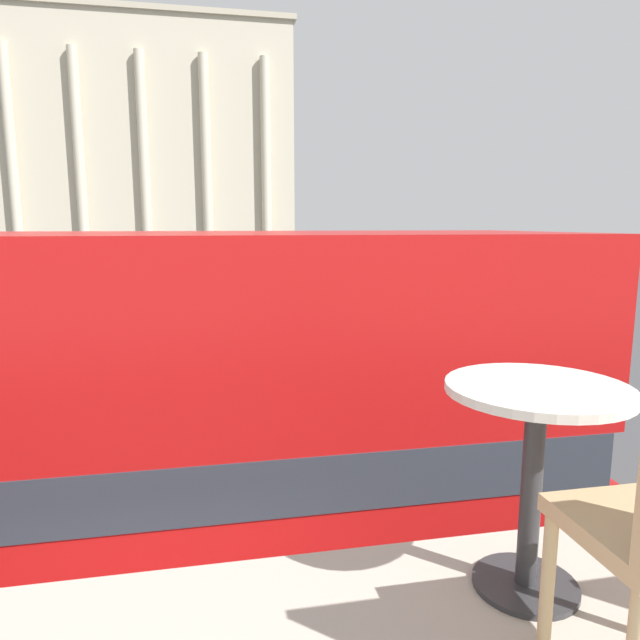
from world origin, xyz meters
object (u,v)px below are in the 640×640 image
(cafe_dining_table, at_px, (534,441))
(traffic_light_mid, at_px, (269,278))
(plaza_building_left, at_px, (150,149))
(pedestrian_blue, at_px, (301,280))
(pedestrian_white, at_px, (212,296))
(traffic_light_near, at_px, (235,313))
(pedestrian_red, at_px, (328,281))
(pedestrian_grey, at_px, (103,327))
(traffic_light_far, at_px, (125,269))

(cafe_dining_table, xyz_separation_m, traffic_light_mid, (1.15, 19.10, -1.24))
(plaza_building_left, xyz_separation_m, pedestrian_blue, (10.90, -27.03, -10.75))
(plaza_building_left, xyz_separation_m, traffic_light_mid, (7.49, -40.75, -9.31))
(cafe_dining_table, height_order, traffic_light_mid, cafe_dining_table)
(traffic_light_mid, bearing_deg, plaza_building_left, 100.41)
(cafe_dining_table, relative_size, pedestrian_white, 0.42)
(traffic_light_near, xyz_separation_m, traffic_light_mid, (1.65, 8.68, -0.08))
(pedestrian_white, xyz_separation_m, pedestrian_red, (6.66, 5.18, 0.04))
(cafe_dining_table, xyz_separation_m, pedestrian_grey, (-4.50, 17.91, -2.66))
(pedestrian_white, bearing_deg, pedestrian_grey, 18.87)
(traffic_light_near, bearing_deg, pedestrian_red, 72.52)
(pedestrian_red, bearing_deg, pedestrian_blue, 130.06)
(pedestrian_blue, bearing_deg, traffic_light_mid, -41.32)
(cafe_dining_table, distance_m, plaza_building_left, 60.72)
(plaza_building_left, relative_size, pedestrian_red, 15.76)
(pedestrian_grey, bearing_deg, pedestrian_white, -77.90)
(traffic_light_near, xyz_separation_m, pedestrian_grey, (-4.00, 7.49, -1.50))
(plaza_building_left, bearing_deg, traffic_light_far, -87.29)
(traffic_light_far, distance_m, pedestrian_red, 11.72)
(pedestrian_white, xyz_separation_m, pedestrian_blue, (5.45, 7.65, -0.07))
(plaza_building_left, relative_size, pedestrian_white, 16.27)
(pedestrian_red, bearing_deg, cafe_dining_table, -86.92)
(traffic_light_near, height_order, pedestrian_grey, traffic_light_near)
(pedestrian_blue, bearing_deg, traffic_light_far, -78.06)
(traffic_light_near, distance_m, pedestrian_grey, 8.62)
(pedestrian_white, bearing_deg, pedestrian_blue, -170.17)
(pedestrian_grey, height_order, pedestrian_red, pedestrian_red)
(pedestrian_red, bearing_deg, traffic_light_mid, -98.49)
(cafe_dining_table, relative_size, pedestrian_grey, 0.44)
(plaza_building_left, xyz_separation_m, traffic_light_near, (5.84, -49.43, -9.23))
(plaza_building_left, height_order, pedestrian_blue, plaza_building_left)
(pedestrian_white, bearing_deg, traffic_light_near, 46.83)
(cafe_dining_table, height_order, traffic_light_far, cafe_dining_table)
(plaza_building_left, distance_m, pedestrian_white, 36.69)
(pedestrian_white, relative_size, pedestrian_red, 0.97)
(plaza_building_left, xyz_separation_m, traffic_light_far, (1.64, -34.61, -9.35))
(pedestrian_red, bearing_deg, traffic_light_far, -140.14)
(traffic_light_far, bearing_deg, pedestrian_red, 26.00)
(traffic_light_far, xyz_separation_m, pedestrian_red, (10.47, 5.11, -1.29))
(pedestrian_grey, bearing_deg, pedestrian_red, -91.02)
(cafe_dining_table, distance_m, pedestrian_blue, 33.24)
(traffic_light_near, height_order, traffic_light_mid, traffic_light_near)
(traffic_light_mid, height_order, pedestrian_white, traffic_light_mid)
(traffic_light_near, relative_size, pedestrian_blue, 2.30)
(traffic_light_near, relative_size, traffic_light_mid, 1.03)
(traffic_light_near, bearing_deg, cafe_dining_table, -87.28)
(traffic_light_near, bearing_deg, plaza_building_left, 96.74)
(traffic_light_mid, height_order, pedestrian_red, traffic_light_mid)
(pedestrian_blue, xyz_separation_m, pedestrian_red, (1.22, -2.47, 0.11))
(pedestrian_blue, bearing_deg, cafe_dining_table, -35.28)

